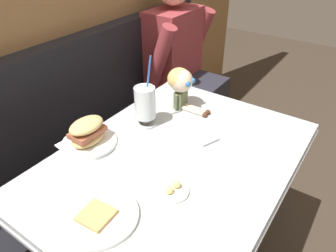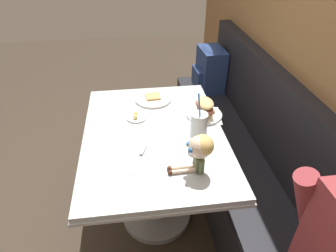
# 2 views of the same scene
# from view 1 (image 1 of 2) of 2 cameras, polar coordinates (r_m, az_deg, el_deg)

# --- Properties ---
(wood_panel_wall) EXTENTS (4.40, 0.08, 2.40)m
(wood_panel_wall) POSITION_cam_1_polar(r_m,az_deg,el_deg) (1.62, -26.69, 19.41)
(wood_panel_wall) COLOR olive
(wood_panel_wall) RESTS_ON ground
(booth_bench) EXTENTS (2.60, 0.48, 1.00)m
(booth_bench) POSITION_cam_1_polar(r_m,az_deg,el_deg) (1.82, -15.71, -8.31)
(booth_bench) COLOR black
(booth_bench) RESTS_ON ground
(diner_table) EXTENTS (1.11, 0.81, 0.74)m
(diner_table) POSITION_cam_1_polar(r_m,az_deg,el_deg) (1.35, 1.22, -12.04)
(diner_table) COLOR #B2BCC1
(diner_table) RESTS_ON ground
(toast_plate) EXTENTS (0.25, 0.25, 0.03)m
(toast_plate) POSITION_cam_1_polar(r_m,az_deg,el_deg) (1.02, -12.55, -15.55)
(toast_plate) COLOR white
(toast_plate) RESTS_ON diner_table
(milkshake_glass) EXTENTS (0.10, 0.10, 0.32)m
(milkshake_glass) POSITION_cam_1_polar(r_m,az_deg,el_deg) (1.35, -4.16, 3.87)
(milkshake_glass) COLOR silver
(milkshake_glass) RESTS_ON diner_table
(sandwich_plate) EXTENTS (0.22, 0.22, 0.12)m
(sandwich_plate) POSITION_cam_1_polar(r_m,az_deg,el_deg) (1.29, -14.26, -1.62)
(sandwich_plate) COLOR white
(sandwich_plate) RESTS_ON diner_table
(butter_saucer) EXTENTS (0.12, 0.12, 0.04)m
(butter_saucer) POSITION_cam_1_polar(r_m,az_deg,el_deg) (1.07, 0.67, -11.45)
(butter_saucer) COLOR white
(butter_saucer) RESTS_ON diner_table
(butter_knife) EXTENTS (0.23, 0.10, 0.01)m
(butter_knife) POSITION_cam_1_polar(r_m,az_deg,el_deg) (1.31, 8.78, -2.39)
(butter_knife) COLOR silver
(butter_knife) RESTS_ON diner_table
(seated_doll) EXTENTS (0.11, 0.22, 0.20)m
(seated_doll) POSITION_cam_1_polar(r_m,az_deg,el_deg) (1.47, 2.38, 7.80)
(seated_doll) COLOR #5B6642
(seated_doll) RESTS_ON diner_table
(diner_patron) EXTENTS (0.55, 0.48, 0.81)m
(diner_patron) POSITION_cam_1_polar(r_m,az_deg,el_deg) (2.16, 1.80, 12.88)
(diner_patron) COLOR maroon
(diner_patron) RESTS_ON booth_bench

